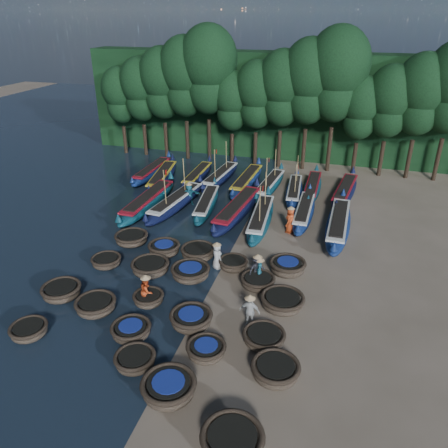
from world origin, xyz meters
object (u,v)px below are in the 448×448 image
(coracle_17, at_px, (191,272))
(fisherman_5, at_px, (189,194))
(coracle_11, at_px, (96,305))
(long_boat_15, at_px, (294,191))
(coracle_6, at_px, (131,330))
(coracle_10, at_px, (62,291))
(long_boat_6, at_px, (261,218))
(long_boat_3, at_px, (176,202))
(fisherman_0, at_px, (217,255))
(coracle_19, at_px, (282,301))
(long_boat_11, at_px, (198,176))
(long_boat_8, at_px, (338,224))
(coracle_15, at_px, (106,261))
(long_boat_9, at_px, (152,171))
(coracle_24, at_px, (288,266))
(long_boat_4, at_px, (207,204))
(long_boat_12, at_px, (220,177))
(fisherman_3, at_px, (257,268))
(coracle_21, at_px, (164,248))
(long_boat_14, at_px, (270,185))
(coracle_7, at_px, (135,360))
(fisherman_4, at_px, (250,310))
(coracle_8, at_px, (206,350))
(fisherman_6, at_px, (290,219))
(long_boat_5, at_px, (238,209))
(long_boat_7, at_px, (304,212))
(coracle_4, at_px, (232,441))
(coracle_18, at_px, (258,281))
(coracle_3, at_px, (169,388))
(long_boat_2, at_px, (148,201))
(coracle_12, at_px, (149,298))
(coracle_9, at_px, (275,370))
(long_boat_13, at_px, (247,181))
(long_boat_10, at_px, (162,177))
(fisherman_2, at_px, (147,290))
(coracle_5, at_px, (29,330))
(coracle_22, at_px, (198,252))
(coracle_13, at_px, (191,319))
(long_boat_16, at_px, (312,187))
(coracle_23, at_px, (233,264))

(coracle_17, height_order, fisherman_5, fisherman_5)
(coracle_11, relative_size, long_boat_15, 0.33)
(coracle_6, bearing_deg, coracle_10, 159.93)
(long_boat_6, distance_m, long_boat_15, 6.05)
(long_boat_3, bearing_deg, fisherman_0, -45.37)
(coracle_19, distance_m, long_boat_11, 18.96)
(long_boat_8, bearing_deg, long_boat_6, -174.34)
(coracle_15, xyz_separation_m, long_boat_9, (-3.77, 14.84, 0.16))
(coracle_24, xyz_separation_m, long_boat_4, (-7.14, 7.17, 0.02))
(long_boat_12, relative_size, fisherman_3, 4.27)
(coracle_21, xyz_separation_m, long_boat_12, (-0.22, 12.96, 0.08))
(coracle_11, height_order, fisherman_3, fisherman_3)
(long_boat_14, bearing_deg, long_boat_12, 175.43)
(coracle_7, relative_size, coracle_19, 0.70)
(coracle_11, distance_m, long_boat_3, 12.75)
(coracle_19, bearing_deg, fisherman_4, -126.44)
(coracle_8, xyz_separation_m, coracle_10, (-8.56, 2.05, 0.03))
(fisherman_6, bearing_deg, long_boat_5, -94.51)
(fisherman_0, bearing_deg, long_boat_7, -75.20)
(coracle_4, bearing_deg, coracle_18, 96.94)
(coracle_3, bearing_deg, fisherman_3, 79.64)
(coracle_11, bearing_deg, long_boat_2, 102.98)
(long_boat_12, bearing_deg, coracle_12, -79.88)
(coracle_9, bearing_deg, long_boat_7, 92.37)
(coracle_9, xyz_separation_m, coracle_10, (-11.64, 2.47, -0.03))
(fisherman_5, bearing_deg, coracle_10, -126.96)
(coracle_8, distance_m, long_boat_13, 20.35)
(long_boat_2, height_order, long_boat_10, long_boat_2)
(coracle_7, xyz_separation_m, long_boat_7, (5.11, 16.60, 0.14))
(coracle_7, bearing_deg, long_boat_5, 88.29)
(coracle_7, xyz_separation_m, fisherman_2, (-1.36, 4.14, 0.50))
(coracle_10, height_order, coracle_19, coracle_19)
(coracle_8, relative_size, fisherman_4, 1.05)
(coracle_5, relative_size, coracle_12, 1.28)
(long_boat_11, distance_m, fisherman_4, 19.87)
(coracle_22, bearing_deg, coracle_3, -77.18)
(coracle_7, height_order, long_boat_10, long_boat_10)
(coracle_5, xyz_separation_m, long_boat_15, (9.41, 20.10, 0.14))
(coracle_10, height_order, long_boat_4, long_boat_4)
(coracle_18, height_order, long_boat_11, long_boat_11)
(coracle_6, distance_m, fisherman_5, 15.26)
(coracle_13, height_order, long_boat_15, long_boat_15)
(coracle_9, distance_m, long_boat_16, 20.72)
(coracle_11, height_order, coracle_23, coracle_11)
(coracle_18, relative_size, long_boat_10, 0.27)
(coracle_3, distance_m, coracle_7, 2.25)
(coracle_10, xyz_separation_m, coracle_19, (11.17, 2.22, 0.02))
(coracle_10, height_order, fisherman_3, fisherman_3)
(coracle_8, bearing_deg, long_boat_15, 86.39)
(long_boat_15, relative_size, fisherman_5, 3.84)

